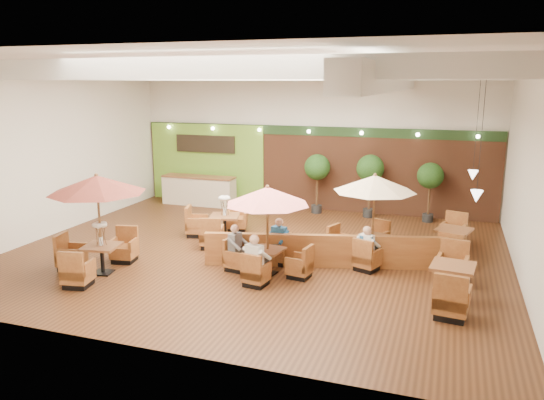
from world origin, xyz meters
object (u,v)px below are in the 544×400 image
at_px(topiary_1, 370,171).
at_px(diner_3, 368,244).
at_px(table_5, 453,243).
at_px(topiary_0, 317,169).
at_px(table_0, 96,203).
at_px(table_2, 372,198).
at_px(diner_0, 256,255).
at_px(diner_2, 237,243).
at_px(diner_4, 368,243).
at_px(diner_1, 278,237).
at_px(table_3, 217,224).
at_px(table_4, 452,283).
at_px(topiary_2, 430,178).
at_px(table_1, 267,213).
at_px(booth_divider, 324,251).
at_px(service_counter, 199,191).

bearing_deg(topiary_1, diner_3, -81.68).
bearing_deg(table_5, topiary_0, 158.90).
bearing_deg(table_0, table_2, 16.74).
height_order(diner_0, diner_2, diner_0).
bearing_deg(diner_4, diner_1, -148.72).
height_order(table_0, table_3, table_0).
xyz_separation_m(table_4, diner_3, (-2.13, 1.29, 0.33)).
xyz_separation_m(topiary_0, diner_0, (0.41, -7.68, -0.90)).
xyz_separation_m(table_5, diner_4, (-2.13, -2.02, 0.36)).
distance_m(table_5, diner_4, 2.96).
distance_m(table_0, diner_4, 7.07).
xyz_separation_m(table_4, topiary_2, (-0.86, 7.02, 1.18)).
relative_size(diner_0, diner_4, 1.11).
xyz_separation_m(table_2, diner_1, (-2.34, -1.13, -1.02)).
bearing_deg(table_4, diner_1, 173.91).
bearing_deg(table_1, topiary_2, 70.51).
bearing_deg(diner_1, topiary_0, -69.97).
bearing_deg(diner_0, booth_divider, 72.49).
distance_m(topiary_1, topiary_2, 2.11).
height_order(booth_divider, diner_1, diner_1).
height_order(table_0, diner_0, table_0).
height_order(table_0, diner_3, table_0).
bearing_deg(table_3, topiary_0, 47.24).
height_order(table_3, diner_2, table_3).
bearing_deg(table_4, diner_2, -175.07).
height_order(topiary_1, topiary_2, topiary_1).
distance_m(table_5, diner_0, 6.04).
height_order(topiary_2, diner_0, topiary_2).
bearing_deg(service_counter, table_4, -34.83).
xyz_separation_m(table_3, table_4, (7.11, -2.71, -0.06)).
relative_size(table_1, topiary_1, 1.02).
bearing_deg(diner_1, topiary_1, -88.59).
bearing_deg(topiary_0, diner_0, -86.92).
distance_m(table_1, diner_0, 1.21).
bearing_deg(service_counter, table_2, -31.32).
bearing_deg(table_4, table_3, 166.09).
height_order(table_5, diner_3, diner_3).
height_order(table_5, diner_2, diner_2).
bearing_deg(diner_1, table_4, -177.03).
distance_m(service_counter, table_0, 8.16).
bearing_deg(diner_4, table_3, -170.31).
bearing_deg(table_4, service_counter, 152.16).
distance_m(table_1, table_3, 3.79).
bearing_deg(topiary_2, table_0, -133.65).
relative_size(table_0, table_3, 0.96).
bearing_deg(topiary_1, diner_1, -104.65).
bearing_deg(topiary_2, table_1, -118.24).
xyz_separation_m(table_4, topiary_1, (-2.97, 7.02, 1.33)).
relative_size(table_1, topiary_2, 1.11).
bearing_deg(topiary_2, table_4, -82.98).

